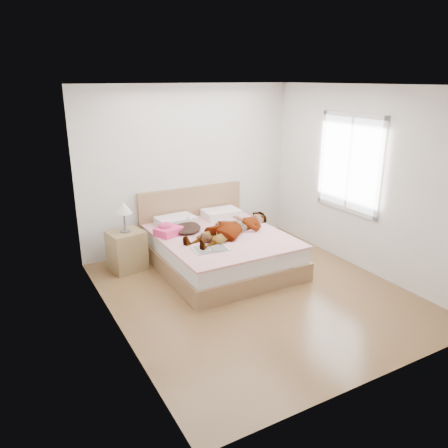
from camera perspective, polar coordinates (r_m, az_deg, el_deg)
name	(u,v)px	position (r m, az deg, el deg)	size (l,w,h in m)	color
ground	(255,293)	(5.81, 4.11, -8.92)	(4.00, 4.00, 0.00)	#4E3218
woman	(232,225)	(6.39, 1.08, -0.16)	(0.62, 1.66, 0.23)	silver
hair	(184,227)	(6.55, -5.22, -0.41)	(0.49, 0.60, 0.09)	black
phone	(190,219)	(6.49, -4.51, 0.71)	(0.05, 0.10, 0.01)	silver
room_shell	(350,163)	(6.62, 16.09, 7.62)	(4.00, 4.00, 4.00)	white
bed	(218,248)	(6.50, -0.79, -3.09)	(1.80, 2.08, 1.00)	brown
towel	(168,230)	(6.36, -7.38, -0.78)	(0.44, 0.41, 0.19)	#FF4587
magazine	(211,249)	(5.80, -1.75, -3.25)	(0.50, 0.36, 0.03)	white
coffee_mug	(220,235)	(6.16, -0.54, -1.51)	(0.14, 0.11, 0.10)	white
plush_toy	(206,238)	(6.04, -2.33, -1.84)	(0.16, 0.22, 0.11)	black
nightstand	(127,247)	(6.49, -12.61, -3.00)	(0.54, 0.49, 1.03)	brown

